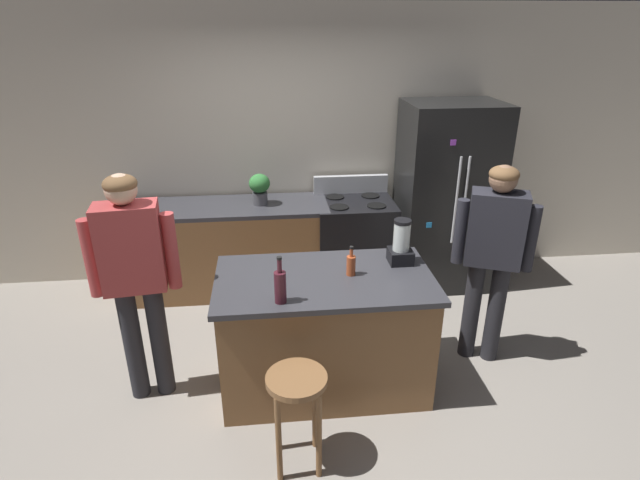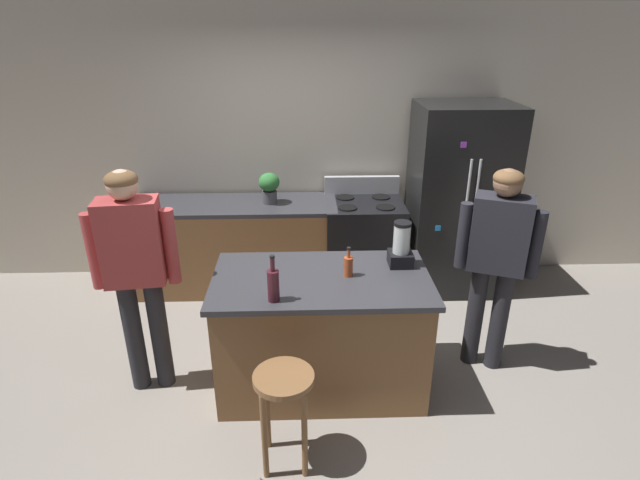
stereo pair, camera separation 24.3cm
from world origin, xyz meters
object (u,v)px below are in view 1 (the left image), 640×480
at_px(refrigerator, 446,197).
at_px(bottle_cooking_sauce, 351,265).
at_px(person_by_island_left, 134,270).
at_px(kitchen_island, 324,332).
at_px(person_by_sink_right, 493,248).
at_px(blender_appliance, 401,245).
at_px(stove_range, 354,243).
at_px(bar_stool, 297,397).
at_px(potted_plant, 260,187).
at_px(bottle_wine, 280,286).

height_order(refrigerator, bottle_cooking_sauce, refrigerator).
distance_m(person_by_island_left, bottle_cooking_sauce, 1.46).
bearing_deg(person_by_island_left, refrigerator, 29.00).
distance_m(refrigerator, bottle_cooking_sauce, 1.91).
relative_size(kitchen_island, person_by_island_left, 0.90).
bearing_deg(bottle_cooking_sauce, kitchen_island, -174.00).
relative_size(person_by_sink_right, blender_appliance, 4.81).
height_order(stove_range, bar_stool, stove_range).
bearing_deg(person_by_island_left, potted_plant, 61.55).
bearing_deg(kitchen_island, refrigerator, 47.28).
distance_m(blender_appliance, bottle_cooking_sauce, 0.42).
bearing_deg(bar_stool, person_by_island_left, 143.44).
height_order(kitchen_island, person_by_island_left, person_by_island_left).
relative_size(kitchen_island, bottle_wine, 4.80).
height_order(kitchen_island, stove_range, stove_range).
xyz_separation_m(person_by_island_left, bottle_cooking_sauce, (1.46, -0.01, -0.03)).
relative_size(bar_stool, potted_plant, 2.20).
height_order(stove_range, blender_appliance, blender_appliance).
relative_size(person_by_island_left, blender_appliance, 5.01).
relative_size(stove_range, bar_stool, 1.64).
xyz_separation_m(potted_plant, blender_appliance, (1.02, -1.38, -0.03)).
xyz_separation_m(potted_plant, bottle_cooking_sauce, (0.63, -1.53, -0.09)).
xyz_separation_m(stove_range, person_by_sink_right, (0.81, -1.32, 0.51)).
distance_m(stove_range, bar_stool, 2.37).
bearing_deg(person_by_sink_right, bottle_cooking_sauce, -170.70).
distance_m(bar_stool, blender_appliance, 1.33).
bearing_deg(refrigerator, kitchen_island, -132.72).
xyz_separation_m(bottle_cooking_sauce, bottle_wine, (-0.50, -0.32, 0.04)).
bearing_deg(bottle_cooking_sauce, blender_appliance, 21.46).
height_order(person_by_sink_right, blender_appliance, person_by_sink_right).
bearing_deg(bottle_wine, refrigerator, 46.65).
xyz_separation_m(refrigerator, bar_stool, (-1.63, -2.23, -0.41)).
bearing_deg(person_by_sink_right, potted_plant, 142.17).
height_order(stove_range, potted_plant, potted_plant).
bearing_deg(stove_range, person_by_sink_right, -58.38).
xyz_separation_m(person_by_island_left, bottle_wine, (0.96, -0.33, 0.00)).
xyz_separation_m(blender_appliance, bottle_wine, (-0.89, -0.47, -0.02)).
xyz_separation_m(bar_stool, blender_appliance, (0.82, 0.90, 0.53)).
distance_m(person_by_island_left, blender_appliance, 1.85).
xyz_separation_m(stove_range, bottle_wine, (-0.79, -1.82, 0.56)).
bearing_deg(bottle_cooking_sauce, person_by_island_left, 179.66).
height_order(potted_plant, blender_appliance, blender_appliance).
bearing_deg(person_by_sink_right, bar_stool, -148.81).
height_order(refrigerator, person_by_sink_right, refrigerator).
height_order(stove_range, person_by_island_left, person_by_island_left).
bearing_deg(bar_stool, bottle_cooking_sauce, 60.02).
height_order(kitchen_island, person_by_sink_right, person_by_sink_right).
xyz_separation_m(person_by_sink_right, bottle_wine, (-1.61, -0.50, 0.05)).
relative_size(person_by_island_left, bottle_cooking_sauce, 7.76).
relative_size(bar_stool, bottle_cooking_sauce, 3.05).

